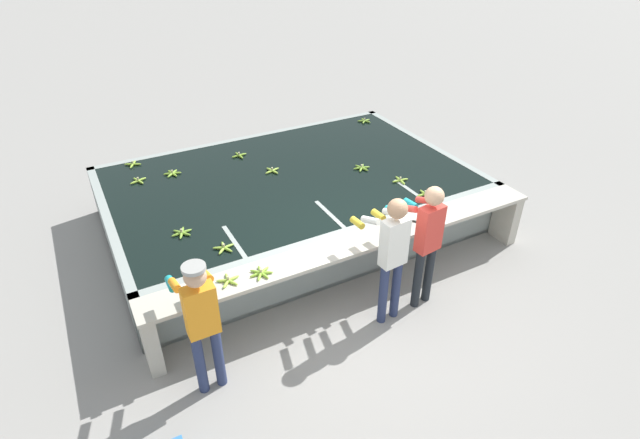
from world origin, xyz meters
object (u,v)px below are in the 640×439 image
object	(u,v)px
banana_bunch_floating_8	(172,173)
banana_bunch_floating_9	(182,233)
knife_0	(420,223)
worker_0	(201,316)
banana_bunch_ledge_1	(261,273)
worker_1	(392,249)
banana_bunch_floating_2	(362,168)
banana_bunch_floating_10	(425,194)
banana_bunch_floating_7	(133,164)
banana_bunch_floating_3	(138,181)
banana_bunch_floating_5	(400,180)
banana_bunch_floating_0	(239,155)
worker_2	(427,235)
banana_bunch_floating_4	(272,171)
banana_bunch_ledge_0	(228,280)
banana_bunch_floating_6	(364,121)
banana_bunch_floating_1	(224,248)

from	to	relation	value
banana_bunch_floating_8	banana_bunch_floating_9	size ratio (longest dim) A/B	0.99
banana_bunch_floating_9	knife_0	bearing A→B (deg)	-23.76
worker_0	banana_bunch_ledge_1	world-z (taller)	worker_0
worker_1	banana_bunch_floating_2	xyz separation A→B (m)	(1.06, 2.31, -0.20)
banana_bunch_floating_10	banana_bunch_floating_8	bearing A→B (deg)	141.79
banana_bunch_floating_7	banana_bunch_floating_8	xyz separation A→B (m)	(0.49, -0.64, -0.00)
banana_bunch_floating_3	banana_bunch_floating_9	distance (m)	1.76
banana_bunch_floating_5	banana_bunch_ledge_1	distance (m)	3.00
banana_bunch_floating_2	banana_bunch_floating_8	bearing A→B (deg)	155.37
banana_bunch_floating_0	banana_bunch_ledge_1	bearing A→B (deg)	-106.19
worker_1	banana_bunch_floating_2	size ratio (longest dim) A/B	6.16
worker_2	knife_0	size ratio (longest dim) A/B	5.90
banana_bunch_floating_5	knife_0	bearing A→B (deg)	-113.32
banana_bunch_floating_10	banana_bunch_ledge_1	distance (m)	2.90
banana_bunch_floating_4	banana_bunch_ledge_0	bearing A→B (deg)	-123.99
worker_0	worker_1	world-z (taller)	worker_1
banana_bunch_floating_6	knife_0	xyz separation A→B (m)	(-1.35, -3.49, -0.01)
banana_bunch_floating_1	banana_bunch_floating_2	world-z (taller)	same
banana_bunch_floating_1	banana_bunch_floating_10	size ratio (longest dim) A/B	0.97
worker_0	worker_2	size ratio (longest dim) A/B	0.95
banana_bunch_floating_10	banana_bunch_floating_1	bearing A→B (deg)	177.96
banana_bunch_floating_0	banana_bunch_floating_8	xyz separation A→B (m)	(-1.17, -0.13, -0.00)
banana_bunch_floating_9	banana_bunch_ledge_1	xyz separation A→B (m)	(0.58, -1.27, 0.00)
banana_bunch_floating_10	banana_bunch_floating_6	bearing A→B (deg)	74.44
banana_bunch_floating_1	banana_bunch_floating_7	xyz separation A→B (m)	(-0.53, 2.97, 0.00)
worker_2	banana_bunch_floating_8	size ratio (longest dim) A/B	6.15
worker_1	banana_bunch_ledge_1	xyz separation A→B (m)	(-1.43, 0.55, -0.20)
banana_bunch_floating_1	banana_bunch_floating_6	distance (m)	4.78
banana_bunch_floating_9	knife_0	size ratio (longest dim) A/B	0.97
banana_bunch_floating_1	banana_bunch_floating_9	bearing A→B (deg)	122.47
knife_0	banana_bunch_floating_2	bearing A→B (deg)	83.97
banana_bunch_floating_7	banana_bunch_ledge_0	distance (m)	3.63
banana_bunch_floating_5	banana_bunch_floating_0	bearing A→B (deg)	132.46
worker_0	banana_bunch_floating_10	bearing A→B (deg)	16.67
banana_bunch_floating_8	banana_bunch_floating_1	bearing A→B (deg)	-88.86
banana_bunch_floating_2	banana_bunch_floating_10	xyz separation A→B (m)	(0.36, -1.18, 0.00)
banana_bunch_floating_6	banana_bunch_floating_8	size ratio (longest dim) A/B	0.98
banana_bunch_floating_3	banana_bunch_ledge_0	size ratio (longest dim) A/B	1.00
worker_2	banana_bunch_floating_7	bearing A→B (deg)	123.09
banana_bunch_floating_8	banana_bunch_ledge_1	bearing A→B (deg)	-85.16
banana_bunch_floating_4	banana_bunch_floating_5	xyz separation A→B (m)	(1.61, -1.25, 0.00)
banana_bunch_ledge_1	knife_0	distance (m)	2.31
banana_bunch_floating_2	banana_bunch_floating_4	bearing A→B (deg)	155.68
banana_bunch_floating_3	banana_bunch_floating_9	world-z (taller)	same
banana_bunch_floating_0	banana_bunch_floating_2	world-z (taller)	same
banana_bunch_floating_3	banana_bunch_floating_0	bearing A→B (deg)	4.37
worker_0	banana_bunch_floating_5	xyz separation A→B (m)	(3.64, 1.64, -0.15)
banana_bunch_floating_2	banana_bunch_ledge_0	world-z (taller)	banana_bunch_ledge_0
banana_bunch_floating_3	banana_bunch_floating_6	bearing A→B (deg)	6.03
banana_bunch_floating_1	knife_0	distance (m)	2.61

